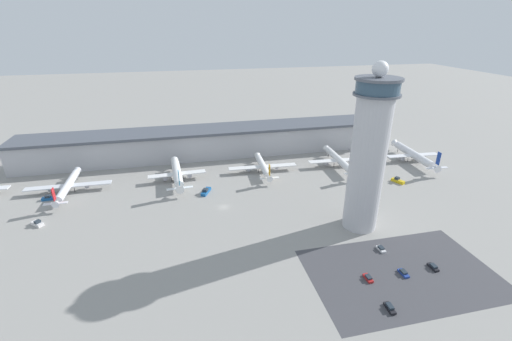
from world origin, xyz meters
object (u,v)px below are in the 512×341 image
airplane_gate_foxtrot (414,155)px  car_navy_sedan (433,267)px  control_tower (368,154)px  car_green_van (403,273)px  service_truck_water (398,181)px  car_blue_compact (390,308)px  airplane_gate_delta (263,166)px  service_truck_catering (49,198)px  airplane_gate_echo (339,160)px  car_maroon_suv (381,249)px  service_truck_fuel (37,224)px  car_silver_sedan (368,278)px  airplane_gate_charlie (177,174)px  airplane_gate_bravo (68,186)px  service_truck_baggage (206,191)px

airplane_gate_foxtrot → car_navy_sedan: bearing=-121.9°
control_tower → car_green_van: (-0.06, -31.68, -31.74)m
service_truck_water → car_blue_compact: service_truck_water is taller
airplane_gate_foxtrot → service_truck_water: 36.22m
airplane_gate_delta → car_navy_sedan: airplane_gate_delta is taller
service_truck_catering → service_truck_water: service_truck_water is taller
airplane_gate_echo → airplane_gate_foxtrot: size_ratio=0.93×
service_truck_water → car_green_van: bearing=-122.2°
control_tower → car_maroon_suv: control_tower is taller
service_truck_fuel → car_navy_sedan: 157.89m
service_truck_water → car_silver_sedan: 85.10m
airplane_gate_charlie → service_truck_fuel: bearing=-151.8°
service_truck_water → airplane_gate_charlie: bearing=166.5°
airplane_gate_bravo → airplane_gate_foxtrot: bearing=-0.5°
car_navy_sedan → airplane_gate_bravo: bearing=147.0°
airplane_gate_echo → car_green_van: airplane_gate_echo is taller
airplane_gate_delta → airplane_gate_foxtrot: 94.40m
control_tower → airplane_gate_delta: bearing=112.7°
service_truck_fuel → car_blue_compact: 141.31m
airplane_gate_echo → service_truck_catering: (-155.14, -6.85, -3.63)m
airplane_gate_charlie → service_truck_water: bearing=-13.5°
service_truck_catering → car_silver_sedan: bearing=-34.8°
service_truck_catering → car_silver_sedan: 149.39m
airplane_gate_bravo → airplane_gate_delta: size_ratio=1.04×
airplane_gate_echo → car_navy_sedan: airplane_gate_echo is taller
airplane_gate_delta → car_blue_compact: airplane_gate_delta is taller
control_tower → car_green_van: bearing=-90.1°
service_truck_fuel → car_maroon_suv: service_truck_fuel is taller
service_truck_baggage → car_green_van: (60.70, -76.01, -0.39)m
airplane_gate_bravo → airplane_gate_charlie: size_ratio=1.00×
airplane_gate_charlie → service_truck_baggage: bearing=-52.0°
airplane_gate_bravo → airplane_gate_foxtrot: 196.28m
service_truck_fuel → airplane_gate_echo: bearing=11.4°
airplane_gate_delta → airplane_gate_echo: size_ratio=0.92×
service_truck_baggage → car_maroon_suv: service_truck_baggage is taller
airplane_gate_bravo → airplane_gate_charlie: (53.98, 1.69, 0.57)m
service_truck_catering → car_navy_sedan: (147.77, -85.30, -0.27)m
airplane_gate_charlie → service_truck_catering: (-61.37, -7.72, -3.68)m
service_truck_fuel → car_blue_compact: size_ratio=1.25×
airplane_gate_foxtrot → car_blue_compact: 131.46m
service_truck_fuel → car_silver_sedan: service_truck_fuel is taller
service_truck_baggage → car_silver_sedan: bearing=-57.8°
airplane_gate_charlie → airplane_gate_foxtrot: 142.33m
airplane_gate_bravo → service_truck_water: (169.74, -26.03, -2.96)m
airplane_gate_delta → car_green_van: 98.52m
airplane_gate_echo → car_blue_compact: size_ratio=8.92×
service_truck_baggage → car_maroon_suv: bearing=-45.7°
airplane_gate_bravo → airplane_gate_foxtrot: airplane_gate_foxtrot is taller
service_truck_baggage → car_navy_sedan: bearing=-46.1°
car_navy_sedan → car_maroon_suv: size_ratio=1.02×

